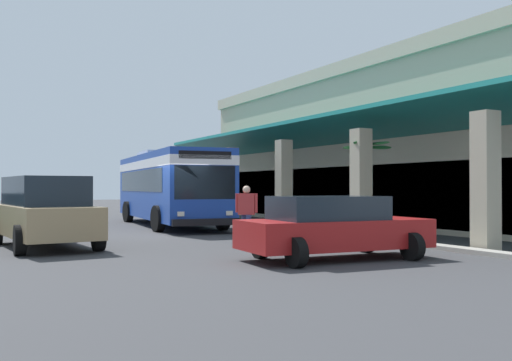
# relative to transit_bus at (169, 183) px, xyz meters

# --- Properties ---
(ground) EXTENTS (120.00, 120.00, 0.00)m
(ground) POSITION_rel_transit_bus_xyz_m (4.62, 6.32, -1.85)
(ground) COLOR #38383A
(curb_strip) EXTENTS (31.17, 0.50, 0.12)m
(curb_strip) POSITION_rel_transit_bus_xyz_m (3.49, 3.23, -1.79)
(curb_strip) COLOR #9E998E
(curb_strip) RESTS_ON ground
(plaza_building) EXTENTS (26.27, 15.66, 7.26)m
(plaza_building) POSITION_rel_transit_bus_xyz_m (3.49, 12.86, 1.78)
(plaza_building) COLOR #B2A88E
(plaza_building) RESTS_ON ground
(transit_bus) EXTENTS (11.40, 3.65, 3.34)m
(transit_bus) POSITION_rel_transit_bus_xyz_m (0.00, 0.00, 0.00)
(transit_bus) COLOR #193D9E
(transit_bus) RESTS_ON ground
(parked_suv_tan) EXTENTS (4.96, 2.50, 1.97)m
(parked_suv_tan) POSITION_rel_transit_bus_xyz_m (7.50, -6.18, -0.84)
(parked_suv_tan) COLOR #9E845B
(parked_suv_tan) RESTS_ON ground
(parked_sedan_red) EXTENTS (2.62, 4.50, 1.47)m
(parked_sedan_red) POSITION_rel_transit_bus_xyz_m (13.42, -0.65, -1.10)
(parked_sedan_red) COLOR maroon
(parked_sedan_red) RESTS_ON ground
(pedestrian) EXTENTS (0.51, 0.53, 1.72)m
(pedestrian) POSITION_rel_transit_bus_xyz_m (8.88, -0.61, -0.88)
(pedestrian) COLOR navy
(pedestrian) RESTS_ON ground
(potted_palm) EXTENTS (1.79, 1.76, 3.27)m
(potted_palm) POSITION_rel_transit_bus_xyz_m (8.45, 4.36, -0.92)
(potted_palm) COLOR gray
(potted_palm) RESTS_ON ground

